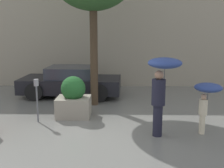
# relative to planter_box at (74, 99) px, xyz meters

# --- Properties ---
(ground_plane) EXTENTS (40.00, 40.00, 0.00)m
(ground_plane) POSITION_rel_planter_box_xyz_m (0.67, -1.56, -0.58)
(ground_plane) COLOR slate
(building_facade) EXTENTS (18.00, 0.30, 6.00)m
(building_facade) POSITION_rel_planter_box_xyz_m (0.67, 4.94, 2.42)
(building_facade) COLOR #9E937F
(building_facade) RESTS_ON ground
(planter_box) EXTENTS (1.05, 0.87, 1.30)m
(planter_box) POSITION_rel_planter_box_xyz_m (0.00, 0.00, 0.00)
(planter_box) COLOR gray
(planter_box) RESTS_ON ground
(person_adult) EXTENTS (0.86, 0.86, 2.04)m
(person_adult) POSITION_rel_planter_box_xyz_m (2.51, -1.55, 0.93)
(person_adult) COLOR #1E1E2D
(person_adult) RESTS_ON ground
(person_child) EXTENTS (0.71, 0.71, 1.38)m
(person_child) POSITION_rel_planter_box_xyz_m (3.69, -1.45, 0.53)
(person_child) COLOR beige
(person_child) RESTS_ON ground
(parked_car_near) EXTENTS (4.13, 2.18, 1.22)m
(parked_car_near) POSITION_rel_planter_box_xyz_m (-0.54, 2.79, 0.00)
(parked_car_near) COLOR black
(parked_car_near) RESTS_ON ground
(parking_meter) EXTENTS (0.14, 0.14, 1.30)m
(parking_meter) POSITION_rel_planter_box_xyz_m (-0.99, -0.56, 0.36)
(parking_meter) COLOR #595B60
(parking_meter) RESTS_ON ground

